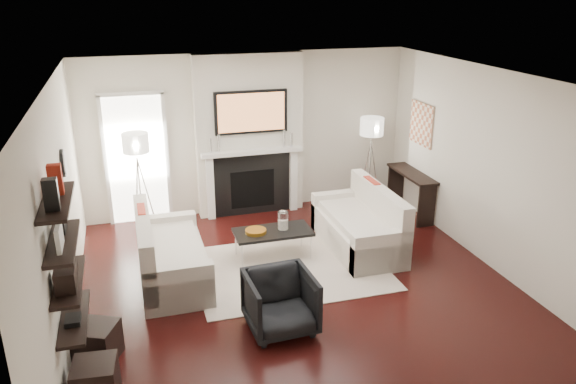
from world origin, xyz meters
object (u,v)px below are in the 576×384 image
object	(u,v)px
loveseat_right_base	(357,234)
armchair	(280,300)
loveseat_left_base	(173,265)
coffee_table	(273,232)
lamp_right_shade	(372,126)
ottoman_near	(97,342)
lamp_left_shade	(135,143)

from	to	relation	value
loveseat_right_base	armchair	world-z (taller)	armchair
loveseat_left_base	loveseat_right_base	bearing A→B (deg)	4.16
coffee_table	lamp_right_shade	distance (m)	2.81
loveseat_right_base	armchair	bearing A→B (deg)	-134.09
loveseat_right_base	lamp_right_shade	size ratio (longest dim) A/B	4.50
armchair	lamp_right_shade	bearing A→B (deg)	49.30
coffee_table	lamp_right_shade	size ratio (longest dim) A/B	2.75
armchair	ottoman_near	world-z (taller)	armchair
coffee_table	armchair	xyz separation A→B (m)	(-0.38, -1.77, -0.02)
armchair	lamp_right_shade	size ratio (longest dim) A/B	1.90
loveseat_right_base	armchair	xyz separation A→B (m)	(-1.68, -1.73, 0.17)
loveseat_right_base	armchair	distance (m)	2.42
loveseat_left_base	lamp_left_shade	distance (m)	2.18
lamp_left_shade	lamp_right_shade	xyz separation A→B (m)	(3.90, -0.06, 0.00)
coffee_table	armchair	bearing A→B (deg)	-102.27
ottoman_near	lamp_left_shade	bearing A→B (deg)	79.31
armchair	lamp_left_shade	bearing A→B (deg)	109.79
loveseat_left_base	ottoman_near	world-z (taller)	loveseat_left_base
lamp_left_shade	ottoman_near	bearing A→B (deg)	-100.69
loveseat_right_base	lamp_left_shade	bearing A→B (deg)	152.76
loveseat_left_base	lamp_right_shade	size ratio (longest dim) A/B	4.50
loveseat_left_base	ottoman_near	bearing A→B (deg)	-121.47
loveseat_left_base	lamp_left_shade	bearing A→B (deg)	99.90
lamp_right_shade	loveseat_right_base	bearing A→B (deg)	-119.51
ottoman_near	loveseat_left_base	bearing A→B (deg)	58.53
armchair	loveseat_left_base	bearing A→B (deg)	121.91
lamp_left_shade	lamp_right_shade	size ratio (longest dim) A/B	1.00
ottoman_near	lamp_right_shade	bearing A→B (deg)	35.52
lamp_left_shade	armchair	bearing A→B (deg)	-67.50
lamp_right_shade	ottoman_near	world-z (taller)	lamp_right_shade
loveseat_left_base	armchair	bearing A→B (deg)	-55.38
loveseat_left_base	ottoman_near	distance (m)	1.78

